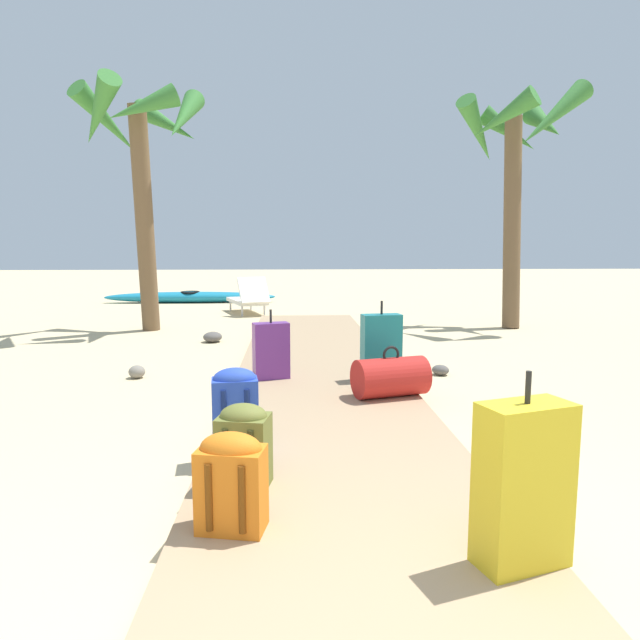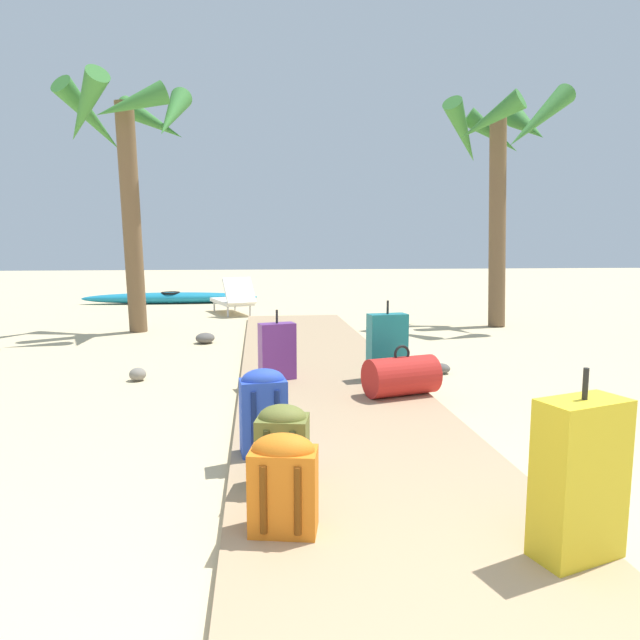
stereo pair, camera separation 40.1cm
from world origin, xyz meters
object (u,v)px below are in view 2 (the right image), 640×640
object	(u,v)px
palm_tree_far_left	(128,144)
palm_tree_far_right	(501,154)
lounge_chair	(233,299)
duffel_bag_red	(401,376)
backpack_blue	(263,409)
backpack_orange	(283,481)
kayak	(171,298)
suitcase_teal	(387,346)
suitcase_yellow	(579,479)
suitcase_purple	(277,351)
backpack_olive	(283,445)

from	to	relation	value
palm_tree_far_left	palm_tree_far_right	distance (m)	6.34
lounge_chair	duffel_bag_red	bearing A→B (deg)	-75.56
backpack_blue	backpack_orange	distance (m)	1.04
duffel_bag_red	kayak	size ratio (longest dim) A/B	0.17
duffel_bag_red	palm_tree_far_right	size ratio (longest dim) A/B	0.18
suitcase_teal	suitcase_yellow	xyz separation A→B (m)	(0.06, -3.35, 0.02)
suitcase_purple	backpack_orange	distance (m)	3.10
backpack_orange	lounge_chair	world-z (taller)	lounge_chair
backpack_olive	backpack_orange	distance (m)	0.49
palm_tree_far_left	suitcase_yellow	bearing A→B (deg)	-64.97
backpack_orange	palm_tree_far_left	distance (m)	7.76
lounge_chair	backpack_orange	bearing A→B (deg)	-86.20
backpack_olive	palm_tree_far_left	size ratio (longest dim) A/B	0.12
duffel_bag_red	suitcase_yellow	world-z (taller)	suitcase_yellow
palm_tree_far_right	lounge_chair	size ratio (longest dim) A/B	2.54
suitcase_teal	lounge_chair	size ratio (longest dim) A/B	0.50
backpack_blue	duffel_bag_red	distance (m)	1.83
backpack_orange	suitcase_purple	bearing A→B (deg)	88.46
suitcase_teal	backpack_blue	bearing A→B (deg)	-123.43
suitcase_purple	suitcase_yellow	distance (m)	3.65
suitcase_purple	kayak	xyz separation A→B (m)	(-2.39, 8.79, -0.23)
backpack_blue	palm_tree_far_right	bearing A→B (deg)	54.90
palm_tree_far_right	backpack_olive	bearing A→B (deg)	-122.22
suitcase_purple	suitcase_yellow	size ratio (longest dim) A/B	0.85
suitcase_purple	suitcase_teal	bearing A→B (deg)	-5.51
palm_tree_far_left	kayak	distance (m)	5.75
backpack_blue	suitcase_purple	distance (m)	2.07
suitcase_yellow	palm_tree_far_left	size ratio (longest dim) A/B	0.21
backpack_olive	palm_tree_far_right	xyz separation A→B (m)	(4.18, 6.63, 2.72)
backpack_olive	duffel_bag_red	distance (m)	2.20
suitcase_teal	kayak	world-z (taller)	suitcase_teal
backpack_olive	duffel_bag_red	world-z (taller)	backpack_olive
duffel_bag_red	lounge_chair	world-z (taller)	lounge_chair
palm_tree_far_right	lounge_chair	xyz separation A→B (m)	(-4.82, 2.29, -2.72)
palm_tree_far_left	lounge_chair	world-z (taller)	palm_tree_far_left
palm_tree_far_left	duffel_bag_red	bearing A→B (deg)	-54.07
suitcase_teal	lounge_chair	distance (m)	6.68
suitcase_purple	kayak	size ratio (longest dim) A/B	0.16
suitcase_teal	palm_tree_far_right	world-z (taller)	palm_tree_far_right
backpack_orange	lounge_chair	distance (m)	9.43
palm_tree_far_right	lounge_chair	distance (m)	5.99
backpack_blue	kayak	distance (m)	11.09
backpack_olive	suitcase_teal	distance (m)	2.77
backpack_blue	suitcase_teal	xyz separation A→B (m)	(1.29, 1.96, 0.04)
lounge_chair	palm_tree_far_right	bearing A→B (deg)	-25.43
suitcase_teal	palm_tree_far_left	xyz separation A→B (m)	(-3.35, 3.95, 2.66)
suitcase_purple	suitcase_teal	size ratio (longest dim) A/B	0.89
suitcase_purple	palm_tree_far_right	distance (m)	6.35
backpack_blue	suitcase_purple	size ratio (longest dim) A/B	0.79
duffel_bag_red	lounge_chair	size ratio (longest dim) A/B	0.45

